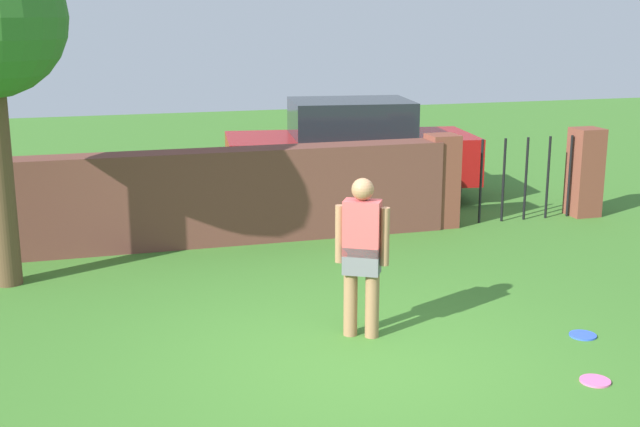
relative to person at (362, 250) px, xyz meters
name	(u,v)px	position (x,y,z in m)	size (l,w,h in m)	color
ground_plane	(362,360)	(-0.18, -0.57, -0.90)	(40.00, 40.00, 0.00)	#3D7528
brick_wall	(154,201)	(-1.68, 3.85, -0.24)	(8.33, 0.50, 1.32)	brown
person	(362,250)	(0.00, 0.00, 0.00)	(0.48, 0.37, 1.62)	#9E704C
fence_gate	(515,176)	(3.82, 3.85, -0.20)	(2.90, 0.44, 1.40)	brown
car	(350,150)	(1.84, 5.97, -0.04)	(4.38, 2.34, 1.72)	#A51111
frisbee_blue	(583,335)	(2.15, -0.64, -0.89)	(0.27, 0.27, 0.02)	blue
frisbee_pink	(595,381)	(1.64, -1.60, -0.89)	(0.27, 0.27, 0.02)	pink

